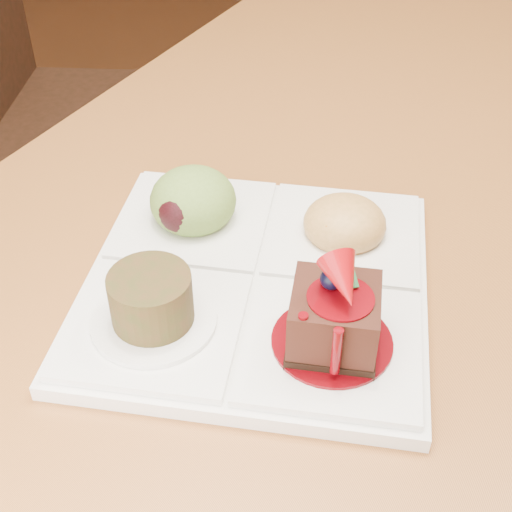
% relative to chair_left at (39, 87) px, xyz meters
% --- Properties ---
extents(ground, '(6.00, 6.00, 0.00)m').
position_rel_chair_left_xyz_m(ground, '(0.80, 0.18, -0.60)').
color(ground, brown).
extents(chair_left, '(0.62, 0.62, 1.06)m').
position_rel_chair_left_xyz_m(chair_left, '(0.00, 0.00, 0.00)').
color(chair_left, '#331A11').
rests_on(chair_left, ground).
extents(sampler_plate, '(0.32, 0.32, 0.10)m').
position_rel_chair_left_xyz_m(sampler_plate, '(0.60, -0.40, 0.17)').
color(sampler_plate, white).
rests_on(sampler_plate, dining_table).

